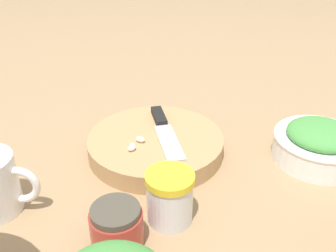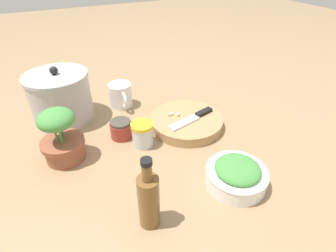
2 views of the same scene
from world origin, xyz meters
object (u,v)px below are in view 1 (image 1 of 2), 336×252
object	(u,v)px
garlic_cloves	(135,144)
herb_bowl	(319,143)
chef_knife	(164,129)
honey_jar	(117,226)
spice_jar	(170,197)
cutting_board	(156,144)

from	to	relation	value
garlic_cloves	herb_bowl	bearing A→B (deg)	-176.64
chef_knife	herb_bowl	world-z (taller)	herb_bowl
herb_bowl	honey_jar	bearing A→B (deg)	31.83
herb_bowl	spice_jar	size ratio (longest dim) A/B	2.05
chef_knife	spice_jar	size ratio (longest dim) A/B	2.38
cutting_board	herb_bowl	size ratio (longest dim) A/B	1.54
chef_knife	herb_bowl	size ratio (longest dim) A/B	1.16
spice_jar	garlic_cloves	bearing A→B (deg)	-65.83
spice_jar	honey_jar	size ratio (longest dim) A/B	1.10
cutting_board	chef_knife	size ratio (longest dim) A/B	1.33
herb_bowl	honey_jar	xyz separation A→B (m)	(0.35, 0.22, -0.00)
chef_knife	honey_jar	bearing A→B (deg)	63.60
cutting_board	spice_jar	world-z (taller)	spice_jar
garlic_cloves	honey_jar	size ratio (longest dim) A/B	0.63
chef_knife	spice_jar	world-z (taller)	spice_jar
cutting_board	spice_jar	xyz separation A→B (m)	(-0.03, 0.18, 0.02)
herb_bowl	garlic_cloves	bearing A→B (deg)	3.36
honey_jar	cutting_board	bearing A→B (deg)	-100.30
cutting_board	garlic_cloves	bearing A→B (deg)	45.99
herb_bowl	chef_knife	bearing A→B (deg)	-7.34
cutting_board	honey_jar	distance (m)	0.24
cutting_board	honey_jar	size ratio (longest dim) A/B	3.49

